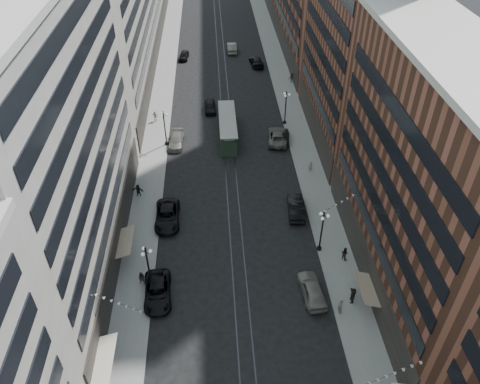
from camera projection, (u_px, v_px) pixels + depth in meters
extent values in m
plane|color=black|center=(227.00, 126.00, 74.10)|extent=(220.00, 220.00, 0.00)
cube|color=gray|center=(161.00, 98.00, 81.30)|extent=(4.00, 180.00, 0.15)
cube|color=gray|center=(287.00, 94.00, 82.40)|extent=(4.00, 180.00, 0.15)
cube|color=#2D2D33|center=(221.00, 97.00, 81.86)|extent=(0.12, 180.00, 0.02)
cube|color=#2D2D33|center=(228.00, 97.00, 81.93)|extent=(0.12, 180.00, 0.02)
cube|color=#ACA798|center=(54.00, 150.00, 43.46)|extent=(8.00, 36.00, 28.00)
cube|color=brown|center=(426.00, 185.00, 42.51)|extent=(8.00, 30.00, 24.00)
cylinder|color=black|center=(151.00, 284.00, 48.50)|extent=(0.56, 0.56, 0.30)
cylinder|color=black|center=(149.00, 268.00, 46.97)|extent=(0.18, 0.18, 5.20)
sphere|color=black|center=(145.00, 248.00, 45.22)|extent=(0.24, 0.24, 0.24)
sphere|color=white|center=(150.00, 251.00, 45.49)|extent=(0.36, 0.36, 0.36)
sphere|color=white|center=(144.00, 248.00, 45.76)|extent=(0.36, 0.36, 0.36)
sphere|color=white|center=(143.00, 254.00, 45.16)|extent=(0.36, 0.36, 0.36)
cylinder|color=black|center=(167.00, 143.00, 69.55)|extent=(0.56, 0.56, 0.30)
cylinder|color=black|center=(165.00, 129.00, 68.02)|extent=(0.18, 0.18, 5.20)
sphere|color=black|center=(163.00, 112.00, 66.28)|extent=(0.24, 0.24, 0.24)
sphere|color=white|center=(166.00, 114.00, 66.55)|extent=(0.36, 0.36, 0.36)
sphere|color=white|center=(162.00, 113.00, 66.82)|extent=(0.36, 0.36, 0.36)
sphere|color=white|center=(162.00, 116.00, 66.21)|extent=(0.36, 0.36, 0.36)
cylinder|color=black|center=(319.00, 248.00, 52.54)|extent=(0.56, 0.56, 0.30)
cylinder|color=black|center=(321.00, 232.00, 51.01)|extent=(0.18, 0.18, 5.20)
sphere|color=black|center=(324.00, 213.00, 49.27)|extent=(0.24, 0.24, 0.24)
sphere|color=white|center=(328.00, 216.00, 49.54)|extent=(0.36, 0.36, 0.36)
sphere|color=white|center=(321.00, 214.00, 49.81)|extent=(0.36, 0.36, 0.36)
sphere|color=white|center=(323.00, 219.00, 49.20)|extent=(0.36, 0.36, 0.36)
cylinder|color=black|center=(285.00, 122.00, 74.38)|extent=(0.56, 0.56, 0.30)
cylinder|color=black|center=(285.00, 109.00, 72.85)|extent=(0.18, 0.18, 5.20)
sphere|color=black|center=(287.00, 92.00, 71.10)|extent=(0.24, 0.24, 0.24)
sphere|color=white|center=(289.00, 95.00, 71.37)|extent=(0.36, 0.36, 0.36)
sphere|color=white|center=(285.00, 93.00, 71.64)|extent=(0.36, 0.36, 0.36)
sphere|color=white|center=(285.00, 96.00, 71.03)|extent=(0.36, 0.36, 0.36)
cube|color=#263C27|center=(228.00, 130.00, 70.88)|extent=(2.33, 11.20, 2.43)
cube|color=gray|center=(227.00, 121.00, 69.94)|extent=(1.49, 10.26, 0.56)
cube|color=gray|center=(227.00, 119.00, 69.71)|extent=(2.52, 11.38, 0.14)
cylinder|color=black|center=(229.00, 150.00, 68.16)|extent=(2.15, 0.65, 0.65)
cylinder|color=black|center=(227.00, 121.00, 74.70)|extent=(2.15, 0.65, 0.65)
imported|color=black|center=(158.00, 292.00, 47.09)|extent=(3.01, 5.91, 1.60)
imported|color=slate|center=(312.00, 290.00, 47.16)|extent=(2.57, 5.43, 1.79)
imported|color=black|center=(142.00, 278.00, 48.21)|extent=(0.88, 0.61, 1.65)
imported|color=#B0AA92|center=(340.00, 306.00, 45.35)|extent=(0.58, 1.10, 1.80)
imported|color=black|center=(167.00, 216.00, 56.02)|extent=(2.92, 6.18, 1.71)
imported|color=slate|center=(176.00, 140.00, 69.35)|extent=(2.38, 5.25, 1.49)
imported|color=black|center=(184.00, 55.00, 94.40)|extent=(2.16, 4.40, 1.44)
imported|color=black|center=(296.00, 207.00, 57.24)|extent=(2.35, 5.56, 1.78)
imported|color=#626157|center=(277.00, 136.00, 70.12)|extent=(3.45, 6.25, 1.66)
imported|color=black|center=(256.00, 61.00, 91.87)|extent=(2.82, 5.72, 1.60)
imported|color=black|center=(210.00, 107.00, 77.47)|extent=(1.95, 4.57, 1.54)
imported|color=slate|center=(232.00, 48.00, 97.22)|extent=(1.89, 5.33, 1.75)
imported|color=black|center=(138.00, 190.00, 59.66)|extent=(1.63, 0.86, 1.69)
imported|color=#BEB29D|center=(155.00, 116.00, 74.47)|extent=(1.13, 0.75, 1.76)
imported|color=black|center=(345.00, 253.00, 51.01)|extent=(0.86, 0.89, 1.64)
imported|color=#A99A8C|center=(310.00, 166.00, 63.89)|extent=(0.62, 0.44, 1.61)
imported|color=black|center=(292.00, 78.00, 85.51)|extent=(1.16, 0.51, 1.77)
imported|color=black|center=(284.00, 136.00, 70.51)|extent=(1.84, 4.32, 1.39)
imported|color=black|center=(353.00, 295.00, 46.42)|extent=(0.86, 1.74, 1.80)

